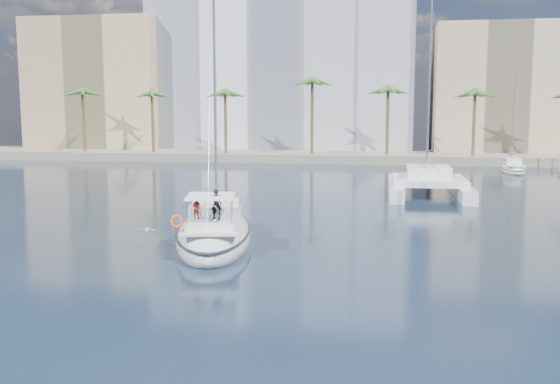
# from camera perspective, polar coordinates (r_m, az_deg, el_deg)

# --- Properties ---
(ground) EXTENTS (160.00, 160.00, 0.00)m
(ground) POSITION_cam_1_polar(r_m,az_deg,el_deg) (31.97, 0.95, -5.89)
(ground) COLOR black
(ground) RESTS_ON ground
(quay) EXTENTS (120.00, 14.00, 1.20)m
(quay) POSITION_cam_1_polar(r_m,az_deg,el_deg) (92.13, 6.53, 3.25)
(quay) COLOR gray
(quay) RESTS_ON ground
(building_modern) EXTENTS (42.00, 16.00, 28.00)m
(building_modern) POSITION_cam_1_polar(r_m,az_deg,el_deg) (105.28, 0.31, 11.13)
(building_modern) COLOR white
(building_modern) RESTS_ON ground
(building_tan_left) EXTENTS (22.00, 14.00, 22.00)m
(building_tan_left) POSITION_cam_1_polar(r_m,az_deg,el_deg) (110.14, -15.84, 9.13)
(building_tan_left) COLOR tan
(building_tan_left) RESTS_ON ground
(building_beige) EXTENTS (20.00, 14.00, 20.00)m
(building_beige) POSITION_cam_1_polar(r_m,az_deg,el_deg) (102.30, 19.42, 8.57)
(building_beige) COLOR tan
(building_beige) RESTS_ON ground
(palm_left) EXTENTS (3.60, 3.60, 12.30)m
(palm_left) POSITION_cam_1_polar(r_m,az_deg,el_deg) (95.89, -14.52, 9.02)
(palm_left) COLOR brown
(palm_left) RESTS_ON ground
(palm_centre) EXTENTS (3.60, 3.60, 12.30)m
(palm_centre) POSITION_cam_1_polar(r_m,az_deg,el_deg) (87.92, 6.49, 9.36)
(palm_centre) COLOR brown
(palm_centre) RESTS_ON ground
(main_sloop) EXTENTS (6.75, 13.51, 19.19)m
(main_sloop) POSITION_cam_1_polar(r_m,az_deg,el_deg) (35.40, -6.03, -3.68)
(main_sloop) COLOR silver
(main_sloop) RESTS_ON ground
(catamaran) EXTENTS (6.81, 13.58, 19.59)m
(catamaran) POSITION_cam_1_polar(r_m,az_deg,el_deg) (56.43, 13.38, 0.99)
(catamaran) COLOR silver
(catamaran) RESTS_ON ground
(seagull) EXTENTS (1.01, 0.43, 0.19)m
(seagull) POSITION_cam_1_polar(r_m,az_deg,el_deg) (34.14, -12.05, -3.38)
(seagull) COLOR silver
(seagull) RESTS_ON ground
(moored_yacht_a) EXTENTS (3.37, 9.52, 11.90)m
(moored_yacht_a) POSITION_cam_1_polar(r_m,az_deg,el_deg) (79.63, 20.53, 1.72)
(moored_yacht_a) COLOR silver
(moored_yacht_a) RESTS_ON ground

